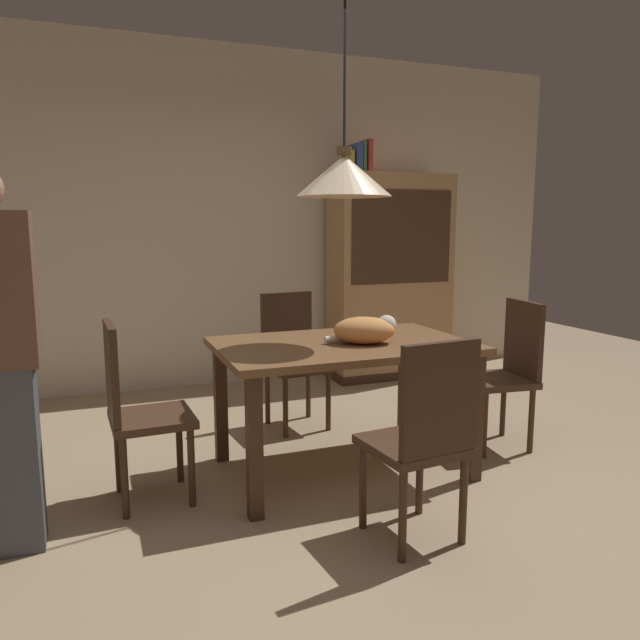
{
  "coord_description": "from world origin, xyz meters",
  "views": [
    {
      "loc": [
        -1.2,
        -2.6,
        1.4
      ],
      "look_at": [
        0.04,
        0.64,
        0.85
      ],
      "focal_mm": 33.73,
      "sensor_mm": 36.0,
      "label": 1
    }
  ],
  "objects_px": {
    "chair_right_side": "(508,367)",
    "book_blue_wide": "(355,159)",
    "chair_left_side": "(135,405)",
    "book_red_tall": "(366,157)",
    "chair_far_back": "(293,353)",
    "book_yellow_short": "(348,162)",
    "hutch_bookcase": "(390,281)",
    "pendant_lamp": "(344,175)",
    "dining_table": "(343,360)",
    "chair_near_front": "(424,433)",
    "book_green_slim": "(361,158)",
    "cat_sleeping": "(366,330)"
  },
  "relations": [
    {
      "from": "hutch_bookcase",
      "to": "book_yellow_short",
      "type": "height_order",
      "value": "book_yellow_short"
    },
    {
      "from": "hutch_bookcase",
      "to": "book_green_slim",
      "type": "relative_size",
      "value": 7.12
    },
    {
      "from": "hutch_bookcase",
      "to": "book_red_tall",
      "type": "relative_size",
      "value": 6.61
    },
    {
      "from": "chair_right_side",
      "to": "book_green_slim",
      "type": "relative_size",
      "value": 3.58
    },
    {
      "from": "chair_near_front",
      "to": "book_blue_wide",
      "type": "distance_m",
      "value": 3.25
    },
    {
      "from": "dining_table",
      "to": "chair_left_side",
      "type": "height_order",
      "value": "chair_left_side"
    },
    {
      "from": "book_green_slim",
      "to": "book_red_tall",
      "type": "distance_m",
      "value": 0.05
    },
    {
      "from": "chair_near_front",
      "to": "chair_left_side",
      "type": "xyz_separation_m",
      "value": [
        -1.14,
        0.87,
        0.0
      ]
    },
    {
      "from": "chair_right_side",
      "to": "book_green_slim",
      "type": "bearing_deg",
      "value": 94.98
    },
    {
      "from": "chair_near_front",
      "to": "book_yellow_short",
      "type": "bearing_deg",
      "value": 73.21
    },
    {
      "from": "book_blue_wide",
      "to": "book_yellow_short",
      "type": "bearing_deg",
      "value": 180.0
    },
    {
      "from": "cat_sleeping",
      "to": "pendant_lamp",
      "type": "bearing_deg",
      "value": 143.76
    },
    {
      "from": "dining_table",
      "to": "chair_right_side",
      "type": "distance_m",
      "value": 1.14
    },
    {
      "from": "chair_far_back",
      "to": "chair_near_front",
      "type": "distance_m",
      "value": 1.76
    },
    {
      "from": "dining_table",
      "to": "cat_sleeping",
      "type": "xyz_separation_m",
      "value": [
        0.11,
        -0.08,
        0.18
      ]
    },
    {
      "from": "chair_left_side",
      "to": "book_red_tall",
      "type": "xyz_separation_m",
      "value": [
        2.14,
        1.89,
        1.48
      ]
    },
    {
      "from": "hutch_bookcase",
      "to": "book_yellow_short",
      "type": "distance_m",
      "value": 1.13
    },
    {
      "from": "chair_near_front",
      "to": "pendant_lamp",
      "type": "xyz_separation_m",
      "value": [
        -0.01,
        0.88,
        1.15
      ]
    },
    {
      "from": "chair_left_side",
      "to": "book_blue_wide",
      "type": "relative_size",
      "value": 3.88
    },
    {
      "from": "book_red_tall",
      "to": "book_yellow_short",
      "type": "bearing_deg",
      "value": 180.0
    },
    {
      "from": "chair_right_side",
      "to": "book_blue_wide",
      "type": "distance_m",
      "value": 2.4
    },
    {
      "from": "chair_left_side",
      "to": "book_yellow_short",
      "type": "xyz_separation_m",
      "value": [
        1.97,
        1.89,
        1.43
      ]
    },
    {
      "from": "hutch_bookcase",
      "to": "chair_left_side",
      "type": "bearing_deg",
      "value": -141.82
    },
    {
      "from": "chair_right_side",
      "to": "chair_left_side",
      "type": "distance_m",
      "value": 2.26
    },
    {
      "from": "dining_table",
      "to": "book_blue_wide",
      "type": "height_order",
      "value": "book_blue_wide"
    },
    {
      "from": "dining_table",
      "to": "hutch_bookcase",
      "type": "height_order",
      "value": "hutch_bookcase"
    },
    {
      "from": "chair_near_front",
      "to": "book_yellow_short",
      "type": "xyz_separation_m",
      "value": [
        0.83,
        2.76,
        1.43
      ]
    },
    {
      "from": "book_blue_wide",
      "to": "chair_far_back",
      "type": "bearing_deg",
      "value": -132.27
    },
    {
      "from": "chair_near_front",
      "to": "book_yellow_short",
      "type": "relative_size",
      "value": 4.65
    },
    {
      "from": "hutch_bookcase",
      "to": "pendant_lamp",
      "type": "bearing_deg",
      "value": -124.0
    },
    {
      "from": "book_blue_wide",
      "to": "book_red_tall",
      "type": "distance_m",
      "value": 0.11
    },
    {
      "from": "chair_far_back",
      "to": "chair_near_front",
      "type": "height_order",
      "value": "same"
    },
    {
      "from": "book_yellow_short",
      "to": "book_red_tall",
      "type": "relative_size",
      "value": 0.71
    },
    {
      "from": "hutch_bookcase",
      "to": "book_blue_wide",
      "type": "distance_m",
      "value": 1.14
    },
    {
      "from": "hutch_bookcase",
      "to": "book_blue_wide",
      "type": "height_order",
      "value": "book_blue_wide"
    },
    {
      "from": "dining_table",
      "to": "pendant_lamp",
      "type": "height_order",
      "value": "pendant_lamp"
    },
    {
      "from": "chair_right_side",
      "to": "book_blue_wide",
      "type": "xyz_separation_m",
      "value": [
        -0.22,
        1.89,
        1.46
      ]
    },
    {
      "from": "chair_far_back",
      "to": "cat_sleeping",
      "type": "xyz_separation_m",
      "value": [
        0.11,
        -0.96,
        0.32
      ]
    },
    {
      "from": "cat_sleeping",
      "to": "pendant_lamp",
      "type": "relative_size",
      "value": 0.31
    },
    {
      "from": "chair_far_back",
      "to": "chair_near_front",
      "type": "xyz_separation_m",
      "value": [
        0.02,
        -1.76,
        0.0
      ]
    },
    {
      "from": "chair_right_side",
      "to": "pendant_lamp",
      "type": "relative_size",
      "value": 0.72
    },
    {
      "from": "cat_sleeping",
      "to": "book_green_slim",
      "type": "xyz_separation_m",
      "value": [
        0.86,
        1.96,
        1.15
      ]
    },
    {
      "from": "chair_near_front",
      "to": "pendant_lamp",
      "type": "bearing_deg",
      "value": 90.52
    },
    {
      "from": "book_yellow_short",
      "to": "chair_right_side",
      "type": "bearing_deg",
      "value": -81.38
    },
    {
      "from": "dining_table",
      "to": "book_yellow_short",
      "type": "distance_m",
      "value": 2.43
    },
    {
      "from": "chair_far_back",
      "to": "chair_right_side",
      "type": "bearing_deg",
      "value": -37.99
    },
    {
      "from": "dining_table",
      "to": "cat_sleeping",
      "type": "relative_size",
      "value": 3.44
    },
    {
      "from": "dining_table",
      "to": "book_red_tall",
      "type": "bearing_deg",
      "value": 61.75
    },
    {
      "from": "chair_left_side",
      "to": "book_red_tall",
      "type": "distance_m",
      "value": 3.21
    },
    {
      "from": "chair_right_side",
      "to": "book_yellow_short",
      "type": "relative_size",
      "value": 4.65
    }
  ]
}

